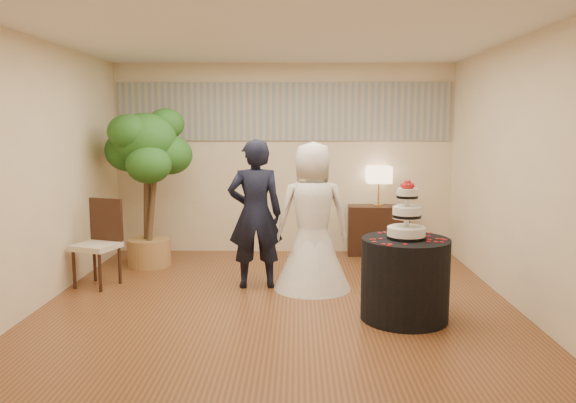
{
  "coord_description": "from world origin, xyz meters",
  "views": [
    {
      "loc": [
        0.2,
        -5.85,
        1.9
      ],
      "look_at": [
        0.1,
        0.4,
        1.05
      ],
      "focal_mm": 35.0,
      "sensor_mm": 36.0,
      "label": 1
    }
  ],
  "objects_px": {
    "console": "(378,230)",
    "side_chair": "(96,244)",
    "table_lamp": "(379,186)",
    "ficus_tree": "(147,186)",
    "cake_table": "(405,279)",
    "wedding_cake": "(407,209)",
    "groom": "(255,214)",
    "bride": "(313,216)"
  },
  "relations": [
    {
      "from": "console",
      "to": "table_lamp",
      "type": "relative_size",
      "value": 1.51
    },
    {
      "from": "console",
      "to": "side_chair",
      "type": "height_order",
      "value": "side_chair"
    },
    {
      "from": "bride",
      "to": "side_chair",
      "type": "bearing_deg",
      "value": -6.93
    },
    {
      "from": "cake_table",
      "to": "wedding_cake",
      "type": "xyz_separation_m",
      "value": [
        0.0,
        0.0,
        0.69
      ]
    },
    {
      "from": "wedding_cake",
      "to": "side_chair",
      "type": "bearing_deg",
      "value": 162.57
    },
    {
      "from": "ficus_tree",
      "to": "side_chair",
      "type": "bearing_deg",
      "value": -109.94
    },
    {
      "from": "ficus_tree",
      "to": "groom",
      "type": "bearing_deg",
      "value": -32.65
    },
    {
      "from": "cake_table",
      "to": "ficus_tree",
      "type": "bearing_deg",
      "value": 146.15
    },
    {
      "from": "table_lamp",
      "to": "ficus_tree",
      "type": "bearing_deg",
      "value": -167.35
    },
    {
      "from": "cake_table",
      "to": "side_chair",
      "type": "relative_size",
      "value": 0.83
    },
    {
      "from": "ficus_tree",
      "to": "side_chair",
      "type": "distance_m",
      "value": 1.19
    },
    {
      "from": "table_lamp",
      "to": "side_chair",
      "type": "distance_m",
      "value": 3.98
    },
    {
      "from": "groom",
      "to": "bride",
      "type": "relative_size",
      "value": 1.02
    },
    {
      "from": "cake_table",
      "to": "ficus_tree",
      "type": "distance_m",
      "value": 3.77
    },
    {
      "from": "wedding_cake",
      "to": "table_lamp",
      "type": "xyz_separation_m",
      "value": [
        0.13,
        2.78,
        -0.08
      ]
    },
    {
      "from": "cake_table",
      "to": "side_chair",
      "type": "bearing_deg",
      "value": 162.57
    },
    {
      "from": "wedding_cake",
      "to": "cake_table",
      "type": "bearing_deg",
      "value": -90.0
    },
    {
      "from": "bride",
      "to": "wedding_cake",
      "type": "height_order",
      "value": "bride"
    },
    {
      "from": "groom",
      "to": "ficus_tree",
      "type": "xyz_separation_m",
      "value": [
        -1.53,
        0.98,
        0.22
      ]
    },
    {
      "from": "cake_table",
      "to": "groom",
      "type": "bearing_deg",
      "value": 145.0
    },
    {
      "from": "wedding_cake",
      "to": "ficus_tree",
      "type": "height_order",
      "value": "ficus_tree"
    },
    {
      "from": "console",
      "to": "side_chair",
      "type": "distance_m",
      "value": 3.95
    },
    {
      "from": "bride",
      "to": "groom",
      "type": "bearing_deg",
      "value": -9.88
    },
    {
      "from": "console",
      "to": "groom",
      "type": "bearing_deg",
      "value": -131.37
    },
    {
      "from": "groom",
      "to": "console",
      "type": "xyz_separation_m",
      "value": [
        1.68,
        1.7,
        -0.51
      ]
    },
    {
      "from": "wedding_cake",
      "to": "ficus_tree",
      "type": "bearing_deg",
      "value": 146.15
    },
    {
      "from": "console",
      "to": "table_lamp",
      "type": "height_order",
      "value": "table_lamp"
    },
    {
      "from": "bride",
      "to": "console",
      "type": "relative_size",
      "value": 1.97
    },
    {
      "from": "wedding_cake",
      "to": "groom",
      "type": "bearing_deg",
      "value": 145.0
    },
    {
      "from": "bride",
      "to": "table_lamp",
      "type": "bearing_deg",
      "value": -126.16
    },
    {
      "from": "console",
      "to": "side_chair",
      "type": "bearing_deg",
      "value": -151.13
    },
    {
      "from": "groom",
      "to": "cake_table",
      "type": "relative_size",
      "value": 2.04
    },
    {
      "from": "side_chair",
      "to": "console",
      "type": "bearing_deg",
      "value": 44.34
    },
    {
      "from": "groom",
      "to": "ficus_tree",
      "type": "height_order",
      "value": "ficus_tree"
    },
    {
      "from": "groom",
      "to": "side_chair",
      "type": "height_order",
      "value": "groom"
    },
    {
      "from": "cake_table",
      "to": "wedding_cake",
      "type": "height_order",
      "value": "wedding_cake"
    },
    {
      "from": "groom",
      "to": "table_lamp",
      "type": "xyz_separation_m",
      "value": [
        1.68,
        1.7,
        0.15
      ]
    },
    {
      "from": "table_lamp",
      "to": "ficus_tree",
      "type": "xyz_separation_m",
      "value": [
        -3.21,
        -0.72,
        0.07
      ]
    },
    {
      "from": "wedding_cake",
      "to": "console",
      "type": "xyz_separation_m",
      "value": [
        0.13,
        2.78,
        -0.73
      ]
    },
    {
      "from": "cake_table",
      "to": "table_lamp",
      "type": "height_order",
      "value": "table_lamp"
    },
    {
      "from": "console",
      "to": "cake_table",
      "type": "bearing_deg",
      "value": -89.35
    },
    {
      "from": "cake_table",
      "to": "table_lamp",
      "type": "xyz_separation_m",
      "value": [
        0.13,
        2.78,
        0.62
      ]
    }
  ]
}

